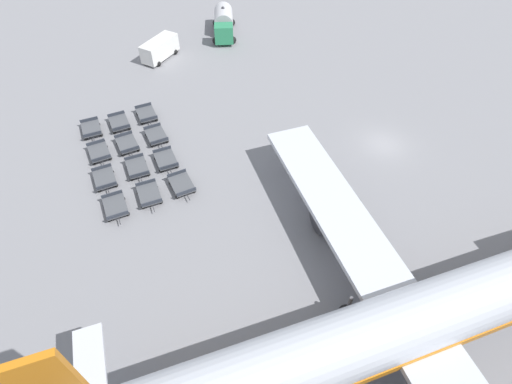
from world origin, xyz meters
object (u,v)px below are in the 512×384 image
at_px(baggage_dolly_row_mid_a_col_b, 127,144).
at_px(baggage_dolly_row_mid_a_col_c, 137,168).
at_px(fuel_tanker_primary, 224,23).
at_px(baggage_dolly_row_mid_b_col_d, 182,185).
at_px(baggage_dolly_row_mid_b_col_a, 147,114).
at_px(baggage_dolly_row_near_col_c, 105,179).
at_px(baggage_dolly_row_mid_a_col_d, 149,195).
at_px(baggage_dolly_row_mid_a_col_a, 119,123).
at_px(service_van, 160,49).
at_px(baggage_dolly_row_near_col_d, 115,207).
at_px(airplane, 428,316).
at_px(baggage_dolly_row_mid_b_col_c, 166,160).
at_px(baggage_dolly_row_mid_b_col_b, 156,136).
at_px(baggage_dolly_row_near_col_b, 99,153).
at_px(baggage_dolly_row_near_col_a, 91,129).

relative_size(baggage_dolly_row_mid_a_col_b, baggage_dolly_row_mid_a_col_c, 1.00).
height_order(fuel_tanker_primary, baggage_dolly_row_mid_b_col_d, fuel_tanker_primary).
distance_m(baggage_dolly_row_mid_a_col_c, baggage_dolly_row_mid_b_col_a, 7.92).
bearing_deg(baggage_dolly_row_near_col_c, baggage_dolly_row_mid_a_col_d, 53.69).
height_order(baggage_dolly_row_near_col_c, baggage_dolly_row_mid_a_col_a, same).
distance_m(fuel_tanker_primary, service_van, 10.04).
xyz_separation_m(baggage_dolly_row_near_col_d, baggage_dolly_row_mid_a_col_b, (-7.77, 0.94, 0.00)).
bearing_deg(baggage_dolly_row_near_col_c, airplane, 46.61).
height_order(baggage_dolly_row_mid_a_col_c, baggage_dolly_row_mid_b_col_a, same).
relative_size(baggage_dolly_row_mid_a_col_d, baggage_dolly_row_mid_b_col_c, 1.00).
xyz_separation_m(airplane, baggage_dolly_row_mid_a_col_d, (-15.83, -15.92, -2.82)).
xyz_separation_m(baggage_dolly_row_mid_a_col_a, baggage_dolly_row_mid_b_col_a, (-0.87, 2.72, 0.00)).
bearing_deg(baggage_dolly_row_mid_a_col_b, baggage_dolly_row_near_col_c, -24.22).
xyz_separation_m(fuel_tanker_primary, baggage_dolly_row_mid_b_col_a, (17.03, -10.83, -0.86)).
bearing_deg(baggage_dolly_row_mid_b_col_c, baggage_dolly_row_mid_b_col_b, -169.39).
bearing_deg(airplane, baggage_dolly_row_mid_a_col_d, -134.84).
distance_m(service_van, baggage_dolly_row_mid_b_col_d, 22.86).
bearing_deg(airplane, fuel_tanker_primary, -173.62).
bearing_deg(service_van, baggage_dolly_row_mid_b_col_c, -1.79).
bearing_deg(baggage_dolly_row_near_col_b, baggage_dolly_row_mid_a_col_d, 34.35).
bearing_deg(baggage_dolly_row_mid_a_col_d, baggage_dolly_row_mid_b_col_b, 172.92).
xyz_separation_m(baggage_dolly_row_mid_a_col_c, baggage_dolly_row_mid_b_col_c, (-0.47, 2.56, 0.00)).
distance_m(baggage_dolly_row_near_col_d, baggage_dolly_row_mid_a_col_c, 4.67).
bearing_deg(baggage_dolly_row_near_col_d, service_van, 168.36).
bearing_deg(baggage_dolly_row_mid_a_col_a, airplane, 35.08).
bearing_deg(baggage_dolly_row_near_col_c, baggage_dolly_row_mid_b_col_d, 71.66).
bearing_deg(service_van, airplane, 19.20).
relative_size(airplane, fuel_tanker_primary, 5.83).
bearing_deg(baggage_dolly_row_mid_a_col_c, baggage_dolly_row_near_col_a, -146.58).
relative_size(baggage_dolly_row_mid_a_col_a, baggage_dolly_row_mid_b_col_a, 1.00).
distance_m(baggage_dolly_row_mid_a_col_a, baggage_dolly_row_mid_b_col_d, 11.28).
xyz_separation_m(baggage_dolly_row_mid_a_col_b, baggage_dolly_row_mid_b_col_a, (-4.37, 1.94, 0.00)).
distance_m(baggage_dolly_row_near_col_a, baggage_dolly_row_mid_a_col_a, 2.71).
distance_m(fuel_tanker_primary, baggage_dolly_row_mid_b_col_b, 23.03).
bearing_deg(baggage_dolly_row_near_col_a, baggage_dolly_row_near_col_b, 13.68).
distance_m(fuel_tanker_primary, baggage_dolly_row_mid_a_col_a, 22.46).
distance_m(baggage_dolly_row_near_col_d, baggage_dolly_row_mid_b_col_a, 12.49).
distance_m(fuel_tanker_primary, baggage_dolly_row_mid_b_col_d, 29.02).
height_order(baggage_dolly_row_mid_b_col_b, baggage_dolly_row_mid_b_col_c, same).
height_order(airplane, baggage_dolly_row_mid_b_col_a, airplane).
height_order(baggage_dolly_row_mid_a_col_d, baggage_dolly_row_mid_b_col_b, same).
height_order(fuel_tanker_primary, baggage_dolly_row_near_col_d, fuel_tanker_primary).
relative_size(service_van, baggage_dolly_row_near_col_c, 1.52).
height_order(airplane, baggage_dolly_row_mid_a_col_a, airplane).
xyz_separation_m(service_van, baggage_dolly_row_mid_b_col_a, (12.05, -2.11, -0.78)).
height_order(service_van, baggage_dolly_row_mid_a_col_c, service_van).
bearing_deg(baggage_dolly_row_mid_b_col_c, baggage_dolly_row_near_col_b, -111.46).
bearing_deg(service_van, fuel_tanker_primary, 119.71).
bearing_deg(baggage_dolly_row_mid_a_col_d, baggage_dolly_row_mid_a_col_c, -165.45).
height_order(fuel_tanker_primary, baggage_dolly_row_near_col_a, fuel_tanker_primary).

